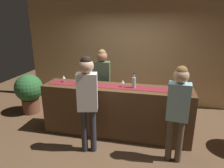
{
  "coord_description": "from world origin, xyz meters",
  "views": [
    {
      "loc": [
        0.77,
        -3.75,
        2.31
      ],
      "look_at": [
        -0.09,
        0.0,
        1.09
      ],
      "focal_mm": 32.8,
      "sensor_mm": 36.0,
      "label": 1
    }
  ],
  "objects_px": {
    "wine_bottle_clear": "(134,82)",
    "wine_glass_mid_counter": "(92,79)",
    "wine_glass_far_end": "(123,82)",
    "customer_browsing": "(87,95)",
    "customer_sipping": "(178,105)",
    "wine_bottle_amber": "(83,79)",
    "wine_glass_near_customer": "(64,77)",
    "potted_plant_tall": "(29,91)",
    "bartender": "(102,78)"
  },
  "relations": [
    {
      "from": "wine_bottle_amber",
      "to": "wine_bottle_clear",
      "type": "xyz_separation_m",
      "value": [
        1.05,
        -0.02,
        0.0
      ]
    },
    {
      "from": "wine_glass_near_customer",
      "to": "bartender",
      "type": "relative_size",
      "value": 0.09
    },
    {
      "from": "wine_bottle_clear",
      "to": "customer_browsing",
      "type": "xyz_separation_m",
      "value": [
        -0.7,
        -0.69,
        -0.06
      ]
    },
    {
      "from": "wine_bottle_amber",
      "to": "wine_bottle_clear",
      "type": "relative_size",
      "value": 1.0
    },
    {
      "from": "bartender",
      "to": "potted_plant_tall",
      "type": "height_order",
      "value": "bartender"
    },
    {
      "from": "wine_bottle_amber",
      "to": "potted_plant_tall",
      "type": "distance_m",
      "value": 1.82
    },
    {
      "from": "bartender",
      "to": "wine_bottle_amber",
      "type": "bearing_deg",
      "value": 58.08
    },
    {
      "from": "wine_glass_far_end",
      "to": "customer_sipping",
      "type": "xyz_separation_m",
      "value": [
        1.0,
        -0.63,
        -0.13
      ]
    },
    {
      "from": "wine_bottle_clear",
      "to": "potted_plant_tall",
      "type": "bearing_deg",
      "value": 168.85
    },
    {
      "from": "wine_bottle_amber",
      "to": "customer_browsing",
      "type": "height_order",
      "value": "customer_browsing"
    },
    {
      "from": "bartender",
      "to": "customer_sipping",
      "type": "distance_m",
      "value": 1.98
    },
    {
      "from": "wine_glass_near_customer",
      "to": "wine_glass_far_end",
      "type": "xyz_separation_m",
      "value": [
        1.27,
        -0.05,
        0.0
      ]
    },
    {
      "from": "wine_glass_far_end",
      "to": "bartender",
      "type": "xyz_separation_m",
      "value": [
        -0.57,
        0.57,
        -0.11
      ]
    },
    {
      "from": "wine_glass_far_end",
      "to": "customer_browsing",
      "type": "height_order",
      "value": "customer_browsing"
    },
    {
      "from": "wine_glass_near_customer",
      "to": "wine_bottle_clear",
      "type": "bearing_deg",
      "value": -2.09
    },
    {
      "from": "bartender",
      "to": "customer_sipping",
      "type": "bearing_deg",
      "value": 135.85
    },
    {
      "from": "wine_bottle_clear",
      "to": "wine_glass_mid_counter",
      "type": "bearing_deg",
      "value": 176.04
    },
    {
      "from": "potted_plant_tall",
      "to": "bartender",
      "type": "bearing_deg",
      "value": 1.35
    },
    {
      "from": "customer_sipping",
      "to": "wine_glass_near_customer",
      "type": "bearing_deg",
      "value": 169.14
    },
    {
      "from": "wine_glass_near_customer",
      "to": "wine_glass_far_end",
      "type": "bearing_deg",
      "value": -2.16
    },
    {
      "from": "wine_glass_near_customer",
      "to": "wine_glass_far_end",
      "type": "distance_m",
      "value": 1.27
    },
    {
      "from": "bartender",
      "to": "customer_sipping",
      "type": "relative_size",
      "value": 1.02
    },
    {
      "from": "customer_sipping",
      "to": "bartender",
      "type": "bearing_deg",
      "value": 148.37
    },
    {
      "from": "wine_bottle_clear",
      "to": "potted_plant_tall",
      "type": "distance_m",
      "value": 2.82
    },
    {
      "from": "wine_bottle_clear",
      "to": "customer_browsing",
      "type": "distance_m",
      "value": 0.98
    },
    {
      "from": "wine_glass_mid_counter",
      "to": "bartender",
      "type": "relative_size",
      "value": 0.09
    },
    {
      "from": "wine_glass_far_end",
      "to": "potted_plant_tall",
      "type": "bearing_deg",
      "value": 168.04
    },
    {
      "from": "wine_glass_near_customer",
      "to": "wine_glass_mid_counter",
      "type": "relative_size",
      "value": 1.0
    },
    {
      "from": "wine_glass_mid_counter",
      "to": "wine_bottle_amber",
      "type": "bearing_deg",
      "value": -167.97
    },
    {
      "from": "wine_glass_far_end",
      "to": "wine_bottle_amber",
      "type": "bearing_deg",
      "value": 179.03
    },
    {
      "from": "wine_glass_near_customer",
      "to": "bartender",
      "type": "distance_m",
      "value": 0.88
    },
    {
      "from": "wine_glass_mid_counter",
      "to": "customer_sipping",
      "type": "bearing_deg",
      "value": -22.53
    },
    {
      "from": "potted_plant_tall",
      "to": "customer_browsing",
      "type": "bearing_deg",
      "value": -31.36
    },
    {
      "from": "wine_bottle_amber",
      "to": "bartender",
      "type": "xyz_separation_m",
      "value": [
        0.26,
        0.56,
        -0.12
      ]
    },
    {
      "from": "customer_sipping",
      "to": "potted_plant_tall",
      "type": "bearing_deg",
      "value": 167.43
    },
    {
      "from": "wine_glass_far_end",
      "to": "wine_glass_near_customer",
      "type": "bearing_deg",
      "value": 177.84
    },
    {
      "from": "wine_bottle_amber",
      "to": "potted_plant_tall",
      "type": "bearing_deg",
      "value": 162.77
    },
    {
      "from": "potted_plant_tall",
      "to": "wine_glass_near_customer",
      "type": "bearing_deg",
      "value": -21.44
    },
    {
      "from": "customer_sipping",
      "to": "wine_glass_far_end",
      "type": "bearing_deg",
      "value": 153.55
    },
    {
      "from": "wine_glass_near_customer",
      "to": "potted_plant_tall",
      "type": "bearing_deg",
      "value": 158.56
    },
    {
      "from": "bartender",
      "to": "potted_plant_tall",
      "type": "relative_size",
      "value": 1.67
    },
    {
      "from": "wine_glass_near_customer",
      "to": "customer_sipping",
      "type": "height_order",
      "value": "customer_sipping"
    },
    {
      "from": "wine_glass_far_end",
      "to": "bartender",
      "type": "distance_m",
      "value": 0.82
    },
    {
      "from": "bartender",
      "to": "potted_plant_tall",
      "type": "distance_m",
      "value": 1.97
    },
    {
      "from": "customer_browsing",
      "to": "wine_glass_mid_counter",
      "type": "bearing_deg",
      "value": 88.53
    },
    {
      "from": "wine_glass_far_end",
      "to": "customer_browsing",
      "type": "relative_size",
      "value": 0.08
    },
    {
      "from": "wine_glass_near_customer",
      "to": "wine_glass_mid_counter",
      "type": "bearing_deg",
      "value": 0.54
    },
    {
      "from": "wine_glass_far_end",
      "to": "customer_sipping",
      "type": "relative_size",
      "value": 0.09
    },
    {
      "from": "customer_browsing",
      "to": "potted_plant_tall",
      "type": "relative_size",
      "value": 1.74
    },
    {
      "from": "wine_glass_near_customer",
      "to": "wine_glass_far_end",
      "type": "height_order",
      "value": "same"
    }
  ]
}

